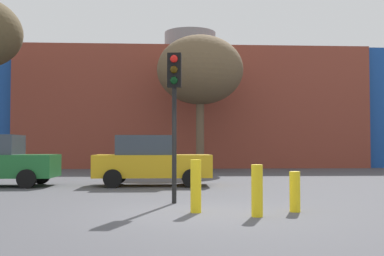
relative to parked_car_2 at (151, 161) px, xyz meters
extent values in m
plane|color=#47474C|center=(1.25, -7.38, -0.94)|extent=(200.00, 200.00, 0.00)
cube|color=brown|center=(2.39, 18.71, 3.25)|extent=(24.21, 10.21, 8.39)
cylinder|color=slate|center=(2.39, 18.71, 8.45)|extent=(4.00, 4.00, 2.00)
cylinder|color=black|center=(-4.34, 0.96, -0.60)|extent=(0.67, 0.23, 0.67)
cylinder|color=black|center=(-4.34, -0.96, -0.60)|extent=(0.67, 0.23, 0.67)
cube|color=gold|center=(0.07, 0.00, -0.19)|extent=(4.36, 1.87, 0.83)
cube|color=#333D47|center=(-0.19, 0.00, 0.59)|extent=(2.18, 1.66, 0.73)
cylinder|color=black|center=(1.47, 0.95, -0.61)|extent=(0.66, 0.23, 0.66)
cylinder|color=black|center=(1.47, -0.95, -0.61)|extent=(0.66, 0.23, 0.66)
cylinder|color=black|center=(-1.33, 0.95, -0.61)|extent=(0.66, 0.23, 0.66)
cylinder|color=black|center=(-1.33, -0.95, -0.61)|extent=(0.66, 0.23, 0.66)
cylinder|color=black|center=(0.79, -5.61, 0.57)|extent=(0.12, 0.12, 3.02)
cube|color=black|center=(0.79, -5.61, 2.53)|extent=(0.38, 0.27, 0.90)
sphere|color=red|center=(0.78, -5.75, 2.81)|extent=(0.20, 0.20, 0.20)
sphere|color=#3C2905|center=(0.78, -5.75, 2.53)|extent=(0.20, 0.20, 0.20)
sphere|color=black|center=(0.78, -5.75, 2.25)|extent=(0.20, 0.20, 0.20)
cylinder|color=brown|center=(2.57, 10.13, 1.39)|extent=(0.49, 0.49, 4.65)
ellipsoid|color=brown|center=(2.57, 10.13, 5.14)|extent=(5.18, 5.18, 4.14)
cylinder|color=yellow|center=(2.49, -8.07, -0.39)|extent=(0.24, 0.24, 1.09)
cylinder|color=yellow|center=(3.48, -7.38, -0.49)|extent=(0.24, 0.24, 0.91)
cylinder|color=yellow|center=(1.25, -7.38, -0.35)|extent=(0.24, 0.24, 1.18)
camera|label=1|loc=(0.60, -17.89, 0.52)|focal=44.10mm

